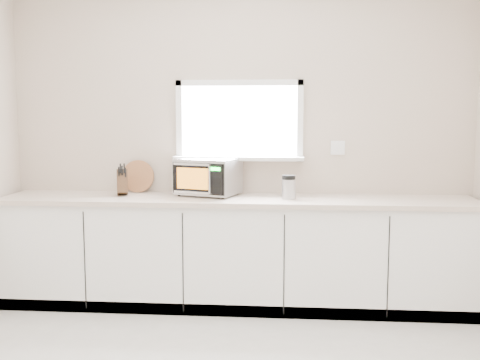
# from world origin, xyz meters

# --- Properties ---
(back_wall) EXTENTS (4.00, 0.17, 2.70)m
(back_wall) POSITION_xyz_m (0.00, 2.00, 1.36)
(back_wall) COLOR beige
(back_wall) RESTS_ON ground
(cabinets) EXTENTS (3.92, 0.60, 0.88)m
(cabinets) POSITION_xyz_m (0.00, 1.70, 0.44)
(cabinets) COLOR white
(cabinets) RESTS_ON ground
(countertop) EXTENTS (3.92, 0.64, 0.04)m
(countertop) POSITION_xyz_m (0.00, 1.69, 0.90)
(countertop) COLOR beige
(countertop) RESTS_ON cabinets
(microwave) EXTENTS (0.58, 0.51, 0.31)m
(microwave) POSITION_xyz_m (-0.25, 1.81, 1.08)
(microwave) COLOR black
(microwave) RESTS_ON countertop
(knife_block) EXTENTS (0.14, 0.21, 0.28)m
(knife_block) POSITION_xyz_m (-0.98, 1.74, 1.04)
(knife_block) COLOR #472B19
(knife_block) RESTS_ON countertop
(cutting_board) EXTENTS (0.29, 0.07, 0.28)m
(cutting_board) POSITION_xyz_m (-0.89, 1.94, 1.06)
(cutting_board) COLOR brown
(cutting_board) RESTS_ON countertop
(coffee_grinder) EXTENTS (0.14, 0.14, 0.20)m
(coffee_grinder) POSITION_xyz_m (0.43, 1.67, 1.02)
(coffee_grinder) COLOR #B5B8BD
(coffee_grinder) RESTS_ON countertop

